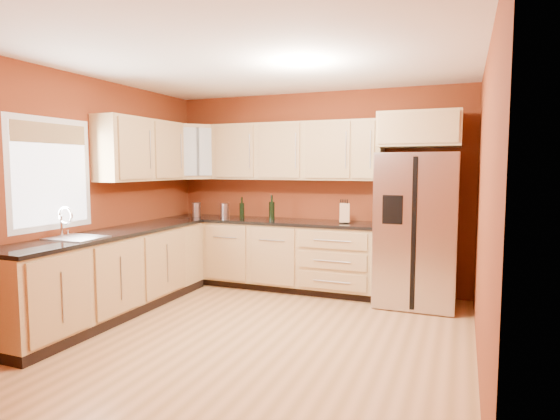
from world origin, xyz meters
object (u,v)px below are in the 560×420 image
(refrigerator, at_px, (417,229))
(canister_left, at_px, (196,210))
(soap_dispenser, at_px, (342,216))
(wine_bottle_a, at_px, (242,208))
(knife_block, at_px, (344,213))

(refrigerator, relative_size, canister_left, 9.09)
(refrigerator, distance_m, soap_dispenser, 0.92)
(refrigerator, bearing_deg, soap_dispenser, 175.59)
(canister_left, bearing_deg, refrigerator, -1.08)
(refrigerator, distance_m, wine_bottle_a, 2.31)
(refrigerator, relative_size, knife_block, 7.33)
(canister_left, distance_m, soap_dispenser, 2.11)
(knife_block, distance_m, soap_dispenser, 0.04)
(canister_left, bearing_deg, wine_bottle_a, 0.68)
(wine_bottle_a, distance_m, soap_dispenser, 1.40)
(wine_bottle_a, relative_size, knife_block, 1.19)
(knife_block, relative_size, soap_dispenser, 1.40)
(wine_bottle_a, height_order, knife_block, wine_bottle_a)
(canister_left, xyz_separation_m, soap_dispenser, (2.11, 0.01, -0.01))
(refrigerator, xyz_separation_m, knife_block, (-0.88, 0.08, 0.15))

